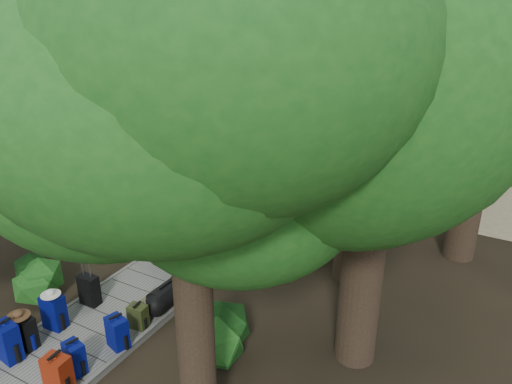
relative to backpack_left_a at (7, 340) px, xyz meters
The scene contains 47 objects.
ground 4.31m from the backpack_left_a, 81.46° to the left, with size 120.00×120.00×0.00m, color #302418.
sand_beach 20.25m from the backpack_left_a, 88.20° to the left, with size 40.00×22.00×0.02m, color #C6B085.
water_bay 42.88m from the backpack_left_a, 137.02° to the left, with size 50.00×60.00×0.02m, color #2A4658.
distant_hill 65.41m from the backpack_left_a, 127.00° to the left, with size 32.00×16.00×12.00m, color black.
boardwalk 5.29m from the backpack_left_a, 83.08° to the left, with size 2.00×12.00×0.12m, color gray.
backpack_left_a is the anchor object (origin of this frame).
backpack_left_b 0.35m from the backpack_left_a, 90.54° to the left, with size 0.37×0.27×0.69m, color black, non-canonical shape.
backpack_left_c 0.99m from the backpack_left_a, 90.99° to the left, with size 0.40×0.29×0.75m, color navy, non-canonical shape.
backpack_right_a 1.36m from the backpack_left_a, ahead, with size 0.41×0.29×0.73m, color #9B290E, non-canonical shape.
backpack_right_b 1.30m from the backpack_left_a, 14.97° to the left, with size 0.36×0.25×0.64m, color navy, non-canonical shape.
backpack_right_c 1.83m from the backpack_left_a, 39.09° to the left, with size 0.39×0.28×0.67m, color navy, non-canonical shape.
backpack_right_d 2.23m from the backpack_left_a, 52.22° to the left, with size 0.34×0.25×0.52m, color #313D17, non-canonical shape.
duffel_right_khaki 2.61m from the backpack_left_a, 60.98° to the left, with size 0.38×0.58×0.38m, color brown, non-canonical shape.
duffel_right_black 2.94m from the backpack_left_a, 61.37° to the left, with size 0.49×0.77×0.49m, color black, non-canonical shape.
suitcase_on_boardwalk 1.86m from the backpack_left_a, 90.27° to the left, with size 0.41×0.23×0.64m, color black, non-canonical shape.
lone_suitcase_on_sand 12.11m from the backpack_left_a, 85.01° to the left, with size 0.41×0.24×0.65m, color black, non-canonical shape.
hat_brown 0.46m from the backpack_left_a, 95.12° to the left, with size 0.41×0.41×0.12m, color #51351E, non-canonical shape.
hat_white 1.05m from the backpack_left_a, 88.62° to the left, with size 0.37×0.37×0.12m, color silver, non-canonical shape.
kayak 15.29m from the backpack_left_a, 98.07° to the left, with size 0.62×2.84×0.28m, color #A3110D.
sun_lounger 13.86m from the backpack_left_a, 72.71° to the left, with size 0.61×1.88×0.61m, color silver, non-canonical shape.
tree_right_a 4.94m from the backpack_left_a, ahead, with size 4.50×4.50×7.50m, color black, non-canonical shape.
tree_right_b 7.57m from the backpack_left_a, 31.36° to the left, with size 5.67×5.67×10.12m, color black, non-canonical shape.
tree_right_c 7.94m from the backpack_left_a, 53.07° to the left, with size 5.11×5.11×8.85m, color black, non-canonical shape.
tree_right_d 11.04m from the backpack_left_a, 51.51° to the left, with size 5.73×5.73×10.50m, color black, non-canonical shape.
tree_right_e 13.23m from the backpack_left_a, 67.31° to the left, with size 4.74×4.74×8.54m, color black, non-canonical shape.
tree_left_b 6.93m from the backpack_left_a, 132.49° to the left, with size 4.94×4.94×8.90m, color black, non-canonical shape.
tree_left_c 8.30m from the backpack_left_a, 114.33° to the left, with size 4.24×4.24×7.37m, color black, non-canonical shape.
tree_back_a 19.09m from the backpack_left_a, 91.82° to the left, with size 4.89×4.89×8.46m, color black, non-canonical shape.
tree_back_b 21.23m from the backpack_left_a, 83.87° to the left, with size 5.64×5.64×10.07m, color black, non-canonical shape.
tree_back_c 20.85m from the backpack_left_a, 75.26° to the left, with size 4.36×4.36×7.85m, color black, non-canonical shape.
tree_back_d 19.65m from the backpack_left_a, 104.88° to the left, with size 5.03×5.03×8.38m, color black, non-canonical shape.
palm_right_a 11.07m from the backpack_left_a, 69.36° to the left, with size 3.84×3.84×6.55m, color #1A4713, non-canonical shape.
palm_right_b 17.48m from the backpack_left_a, 69.73° to the left, with size 4.93×4.93×9.53m, color #1A4713, non-canonical shape.
palm_right_c 17.62m from the backpack_left_a, 80.80° to the left, with size 4.70×4.70×7.48m, color #1A4713, non-canonical shape.
palm_left_a 12.38m from the backpack_left_a, 107.75° to the left, with size 4.84×4.84×7.69m, color #1A4713, non-canonical shape.
rock_left_b 2.50m from the backpack_left_a, 134.33° to the left, with size 0.35×0.31×0.19m, color #4C473F, non-canonical shape.
rock_left_c 5.13m from the backpack_left_a, 101.27° to the left, with size 0.54×0.49×0.30m, color #4C473F, non-canonical shape.
rock_left_d 7.82m from the backpack_left_a, 99.56° to the left, with size 0.26×0.24×0.14m, color #4C473F, non-canonical shape.
rock_right_b 3.87m from the backpack_left_a, 41.19° to the left, with size 0.42×0.38×0.23m, color #4C473F, non-canonical shape.
rock_right_c 6.21m from the backpack_left_a, 69.35° to the left, with size 0.28×0.25×0.15m, color #4C473F, non-canonical shape.
rock_right_d 9.08m from the backpack_left_a, 68.42° to the left, with size 0.55×0.49×0.30m, color #4C473F, non-canonical shape.
shrub_left_a 2.12m from the backpack_left_a, 130.25° to the left, with size 1.04×1.04×0.93m, color #195519, non-canonical shape.
shrub_left_b 5.35m from the backpack_left_a, 104.47° to the left, with size 0.92×0.92×0.83m, color #195519, non-canonical shape.
shrub_left_c 8.79m from the backpack_left_a, 102.39° to the left, with size 1.08×1.08×0.97m, color #195519, non-canonical shape.
shrub_right_a 3.65m from the backpack_left_a, 30.93° to the left, with size 1.10×1.10×0.99m, color #195519, non-canonical shape.
shrub_right_b 7.06m from the backpack_left_a, 65.38° to the left, with size 1.18×1.18×1.07m, color #195519, non-canonical shape.
shrub_right_c 10.50m from the backpack_left_a, 73.58° to the left, with size 0.96×0.96×0.86m, color #195519, non-canonical shape.
Camera 1 is at (6.48, -8.15, 6.21)m, focal length 35.00 mm.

